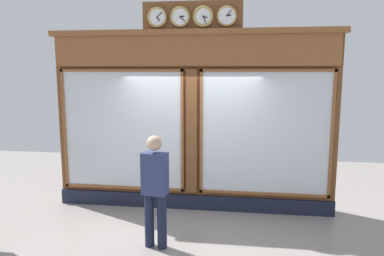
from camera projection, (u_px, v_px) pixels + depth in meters
The scene contains 2 objects.
shop_facade at pixel (193, 120), 6.86m from camera, with size 5.30×0.42×3.81m.
pedestrian at pixel (155, 187), 5.35m from camera, with size 0.39×0.27×1.69m.
Camera 1 is at (-0.92, 6.62, 2.61)m, focal length 34.40 mm.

